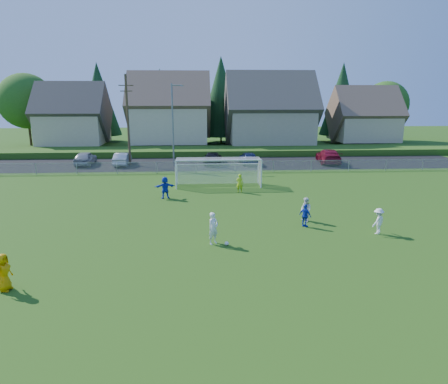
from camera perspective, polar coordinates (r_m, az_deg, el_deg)
The scene contains 22 objects.
ground at distance 20.07m, azimuth 1.44°, elevation -9.38°, with size 160.00×160.00×0.00m, color #193D0C.
asphalt_lot at distance 46.58m, azimuth -1.50°, elevation 4.08°, with size 60.00×60.00×0.00m, color black.
grass_embankment at distance 53.92m, azimuth -1.80°, elevation 5.84°, with size 70.00×6.00×0.80m, color #1E420F.
soccer_ball at distance 21.58m, azimuth 0.38°, elevation -7.36°, with size 0.22×0.22×0.22m, color white.
referee at distance 18.98m, azimuth -28.95°, elevation -10.01°, with size 0.78×0.51×1.60m, color orange.
player_white_a at distance 21.57m, azimuth -1.54°, elevation -5.20°, with size 0.64×0.42×1.76m, color white.
player_white_b at distance 25.80m, azimuth 11.62°, elevation -2.50°, with size 0.76×0.59×1.56m, color white.
player_white_c at distance 24.76m, azimuth 21.18°, elevation -3.90°, with size 0.99×0.57×1.53m, color white.
player_blue_a at distance 24.81m, azimuth 11.53°, elevation -3.33°, with size 0.83×0.35×1.42m, color #1330B5.
player_blue_b at distance 31.24m, azimuth -8.42°, elevation 0.64°, with size 1.59×0.51×1.71m, color #1330B5.
goalkeeper at distance 32.83m, azimuth 2.25°, elevation 1.27°, with size 0.56×0.37×1.54m, color #A8D418.
car_a at distance 48.37m, azimuth -19.20°, elevation 4.60°, with size 1.83×4.54×1.55m, color #999CA0.
car_b at distance 47.02m, azimuth -14.32°, elevation 4.61°, with size 1.50×4.31×1.42m, color silver.
car_d at distance 46.29m, azimuth -1.64°, elevation 4.87°, with size 1.92×4.71×1.37m, color black.
car_e at distance 46.22m, azimuth 3.50°, elevation 4.88°, with size 1.72×4.27×1.45m, color #131E44.
car_g at distance 48.45m, azimuth 14.68°, elevation 4.98°, with size 2.27×5.60×1.62m, color maroon.
soccer_goal at distance 35.03m, azimuth -0.82°, elevation 3.51°, with size 7.42×1.90×2.50m.
chainlink_fence at distance 41.06m, azimuth -1.22°, elevation 3.63°, with size 52.06×0.06×1.20m.
streetlight at distance 44.56m, azimuth -7.27°, elevation 9.79°, with size 1.38×0.18×9.00m.
utility_pole at distance 46.13m, azimuth -13.58°, elevation 10.04°, with size 1.60×0.26×10.00m.
houses_row at distance 60.94m, azimuth -0.17°, elevation 13.31°, with size 53.90×11.45×13.27m.
tree_row at distance 67.17m, azimuth -1.31°, elevation 13.00°, with size 65.98×12.36×13.80m.
Camera 1 is at (-1.65, -18.37, 7.92)m, focal length 32.00 mm.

